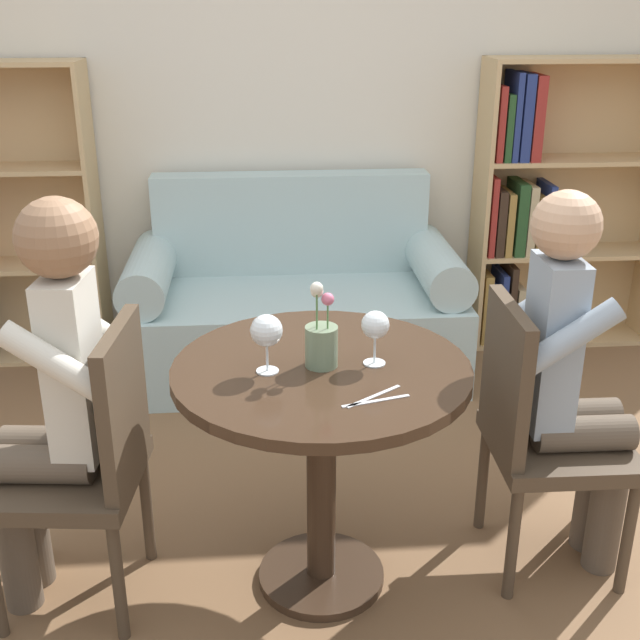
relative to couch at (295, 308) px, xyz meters
The scene contains 14 objects.
ground_plane 1.63m from the couch, 90.00° to the right, with size 16.00×16.00×0.00m, color brown.
back_wall 1.12m from the couch, 90.00° to the left, with size 5.20×0.05×2.70m.
round_table 1.62m from the couch, 90.00° to the right, with size 0.86×0.86×0.76m.
couch is the anchor object (origin of this frame).
bookshelf_right 1.38m from the couch, 11.76° to the left, with size 0.95×0.28×1.46m.
chair_left 1.76m from the couch, 112.82° to the right, with size 0.46×0.46×0.90m.
chair_right 1.70m from the couch, 66.33° to the right, with size 0.43×0.43×0.90m.
person_left 1.81m from the couch, 115.54° to the right, with size 0.44×0.37×1.26m.
person_right 1.77m from the couch, 63.65° to the right, with size 0.42×0.34×1.24m.
wine_glass_left 1.73m from the couch, 95.42° to the right, with size 0.09×0.09×0.17m.
wine_glass_right 1.70m from the couch, 84.55° to the right, with size 0.08×0.08×0.16m.
flower_vase 1.68m from the couch, 90.05° to the right, with size 0.09×0.09×0.26m.
knife_left_setting 1.86m from the couch, 86.14° to the right, with size 0.16×0.12×0.00m.
fork_left_setting 1.89m from the couch, 86.14° to the right, with size 0.19×0.06×0.00m.
Camera 1 is at (-0.17, -2.06, 1.74)m, focal length 45.00 mm.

